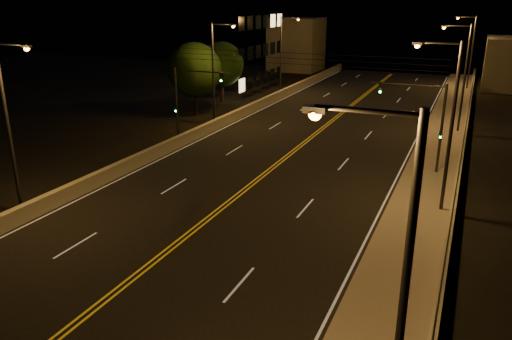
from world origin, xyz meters
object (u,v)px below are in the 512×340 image
at_px(streetlight_1, 447,119).
at_px(streetlight_4, 10,119).
at_px(streetlight_3, 470,48).
at_px(streetlight_6, 283,50).
at_px(traffic_signal_left, 186,97).
at_px(streetlight_5, 216,67).
at_px(traffic_signal_right, 427,118).
at_px(streetlight_2, 462,73).
at_px(tree_1, 222,64).
at_px(streetlight_0, 392,288).
at_px(tree_0, 195,70).

xyz_separation_m(streetlight_1, streetlight_4, (-21.47, -9.45, 0.00)).
height_order(streetlight_1, streetlight_3, same).
height_order(streetlight_6, traffic_signal_left, streetlight_6).
distance_m(streetlight_4, streetlight_5, 23.37).
xyz_separation_m(traffic_signal_right, traffic_signal_left, (-18.85, 0.00, 0.00)).
distance_m(streetlight_1, streetlight_2, 19.43).
relative_size(streetlight_5, traffic_signal_left, 1.51).
xyz_separation_m(streetlight_4, tree_1, (-4.73, 33.71, -1.10)).
distance_m(streetlight_3, traffic_signal_left, 42.77).
relative_size(streetlight_6, traffic_signal_left, 1.51).
xyz_separation_m(streetlight_0, streetlight_4, (-21.47, 8.67, 0.00)).
height_order(streetlight_0, tree_1, streetlight_0).
bearing_deg(traffic_signal_right, streetlight_5, 160.09).
relative_size(streetlight_5, traffic_signal_right, 1.51).
bearing_deg(streetlight_6, streetlight_4, -90.00).
distance_m(streetlight_1, tree_1, 35.72).
xyz_separation_m(streetlight_0, streetlight_6, (-21.47, 49.97, 0.00)).
bearing_deg(streetlight_4, tree_1, 97.99).
relative_size(streetlight_6, tree_1, 1.37).
bearing_deg(streetlight_0, tree_1, 121.72).
bearing_deg(streetlight_1, tree_1, 137.20).
bearing_deg(streetlight_4, streetlight_0, -22.00).
bearing_deg(streetlight_6, streetlight_1, -56.03).
distance_m(streetlight_3, streetlight_5, 37.17).
height_order(streetlight_0, traffic_signal_right, streetlight_0).
bearing_deg(streetlight_0, streetlight_6, 113.24).
xyz_separation_m(streetlight_0, streetlight_1, (0.00, 18.12, 0.00)).
bearing_deg(streetlight_6, streetlight_5, -90.00).
xyz_separation_m(traffic_signal_left, tree_0, (-5.03, 9.98, 0.74)).
bearing_deg(streetlight_2, streetlight_5, -165.61).
xyz_separation_m(streetlight_5, tree_0, (-3.92, 2.75, -0.77)).
xyz_separation_m(streetlight_1, traffic_signal_right, (-1.51, 6.69, -1.52)).
height_order(streetlight_0, streetlight_6, same).
height_order(streetlight_0, traffic_signal_left, streetlight_0).
relative_size(streetlight_0, streetlight_3, 1.00).
relative_size(streetlight_2, traffic_signal_left, 1.51).
xyz_separation_m(streetlight_4, streetlight_6, (0.00, 41.30, 0.00)).
relative_size(traffic_signal_right, traffic_signal_left, 1.00).
relative_size(streetlight_1, streetlight_5, 1.00).
xyz_separation_m(streetlight_0, tree_1, (-26.20, 42.38, -1.10)).
bearing_deg(streetlight_0, streetlight_5, 123.82).
distance_m(streetlight_1, streetlight_6, 38.41).
distance_m(streetlight_6, traffic_signal_left, 25.24).
distance_m(streetlight_1, traffic_signal_left, 21.48).
bearing_deg(streetlight_3, streetlight_0, -90.00).
distance_m(streetlight_2, traffic_signal_right, 12.92).
bearing_deg(streetlight_3, streetlight_4, -111.78).
distance_m(streetlight_1, streetlight_4, 23.45).
height_order(streetlight_1, tree_0, streetlight_1).
xyz_separation_m(streetlight_1, streetlight_5, (-21.47, 13.92, 0.00)).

